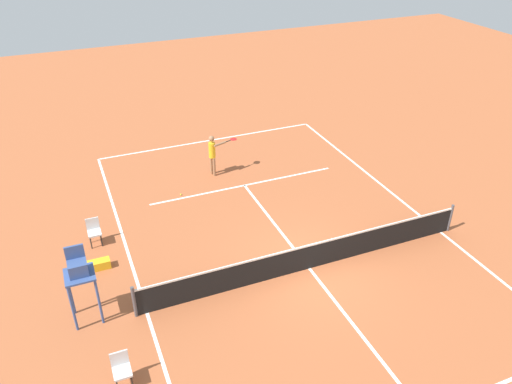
{
  "coord_description": "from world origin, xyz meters",
  "views": [
    {
      "loc": [
        6.44,
        11.13,
        10.5
      ],
      "look_at": [
        0.27,
        -3.86,
        0.8
      ],
      "focal_mm": 35.53,
      "sensor_mm": 36.0,
      "label": 1
    }
  ],
  "objects_px": {
    "player_serving": "(213,152)",
    "tennis_ball": "(181,194)",
    "umpire_chair": "(79,274)",
    "courtside_chair_near": "(121,368)",
    "courtside_chair_mid": "(94,230)",
    "equipment_bag": "(98,265)"
  },
  "relations": [
    {
      "from": "courtside_chair_mid",
      "to": "courtside_chair_near",
      "type": "bearing_deg",
      "value": 88.94
    },
    {
      "from": "umpire_chair",
      "to": "courtside_chair_mid",
      "type": "xyz_separation_m",
      "value": [
        -0.65,
        -3.55,
        -1.07
      ]
    },
    {
      "from": "player_serving",
      "to": "courtside_chair_near",
      "type": "xyz_separation_m",
      "value": [
        5.44,
        9.33,
        -0.55
      ]
    },
    {
      "from": "courtside_chair_mid",
      "to": "equipment_bag",
      "type": "xyz_separation_m",
      "value": [
        0.1,
        1.43,
        -0.38
      ]
    },
    {
      "from": "courtside_chair_near",
      "to": "equipment_bag",
      "type": "bearing_deg",
      "value": -90.14
    },
    {
      "from": "umpire_chair",
      "to": "tennis_ball",
      "type": "bearing_deg",
      "value": -127.11
    },
    {
      "from": "tennis_ball",
      "to": "umpire_chair",
      "type": "height_order",
      "value": "umpire_chair"
    },
    {
      "from": "player_serving",
      "to": "umpire_chair",
      "type": "height_order",
      "value": "umpire_chair"
    },
    {
      "from": "player_serving",
      "to": "tennis_ball",
      "type": "xyz_separation_m",
      "value": [
        1.78,
        1.14,
        -1.05
      ]
    },
    {
      "from": "tennis_ball",
      "to": "courtside_chair_mid",
      "type": "xyz_separation_m",
      "value": [
        3.54,
        2.0,
        0.5
      ]
    },
    {
      "from": "umpire_chair",
      "to": "equipment_bag",
      "type": "relative_size",
      "value": 3.17
    },
    {
      "from": "courtside_chair_near",
      "to": "umpire_chair",
      "type": "bearing_deg",
      "value": -78.53
    },
    {
      "from": "courtside_chair_near",
      "to": "courtside_chair_mid",
      "type": "xyz_separation_m",
      "value": [
        -0.11,
        -6.2,
        0.0
      ]
    },
    {
      "from": "umpire_chair",
      "to": "player_serving",
      "type": "bearing_deg",
      "value": -131.79
    },
    {
      "from": "courtside_chair_near",
      "to": "courtside_chair_mid",
      "type": "height_order",
      "value": "same"
    },
    {
      "from": "tennis_ball",
      "to": "courtside_chair_mid",
      "type": "relative_size",
      "value": 0.07
    },
    {
      "from": "umpire_chair",
      "to": "courtside_chair_near",
      "type": "bearing_deg",
      "value": 101.47
    },
    {
      "from": "player_serving",
      "to": "umpire_chair",
      "type": "bearing_deg",
      "value": -60.45
    },
    {
      "from": "umpire_chair",
      "to": "courtside_chair_mid",
      "type": "distance_m",
      "value": 3.76
    },
    {
      "from": "courtside_chair_mid",
      "to": "umpire_chair",
      "type": "bearing_deg",
      "value": 79.59
    },
    {
      "from": "player_serving",
      "to": "tennis_ball",
      "type": "bearing_deg",
      "value": -76.02
    },
    {
      "from": "player_serving",
      "to": "courtside_chair_mid",
      "type": "height_order",
      "value": "player_serving"
    }
  ]
}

